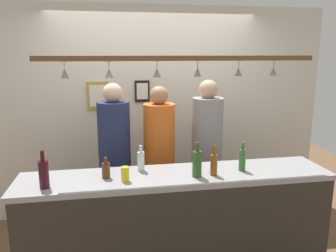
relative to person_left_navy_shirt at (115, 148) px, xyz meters
name	(u,v)px	position (x,y,z in m)	size (l,w,h in m)	color
back_wall	(154,112)	(0.52, 0.67, 0.25)	(4.40, 0.06, 2.60)	silver
bar_counter	(181,217)	(0.52, -0.94, -0.37)	(2.70, 0.55, 1.01)	#99999E
overhead_glass_rack	(177,58)	(0.52, -0.73, 0.94)	(2.20, 0.36, 0.04)	brown
hanging_wineglass_far_left	(65,73)	(-0.37, -0.75, 0.83)	(0.07, 0.07, 0.13)	silver
hanging_wineglass_left	(109,73)	(-0.03, -0.78, 0.83)	(0.07, 0.07, 0.13)	silver
hanging_wineglass_center_left	(157,72)	(0.35, -0.76, 0.83)	(0.07, 0.07, 0.13)	silver
hanging_wineglass_center	(197,71)	(0.70, -0.72, 0.83)	(0.07, 0.07, 0.13)	silver
hanging_wineglass_center_right	(238,71)	(1.07, -0.71, 0.83)	(0.07, 0.07, 0.13)	silver
hanging_wineglass_right	(273,71)	(1.39, -0.70, 0.83)	(0.07, 0.07, 0.13)	silver
person_left_navy_shirt	(115,148)	(0.00, 0.00, 0.00)	(0.34, 0.34, 1.73)	#2D334C
person_middle_orange_shirt	(159,148)	(0.48, 0.00, -0.03)	(0.34, 0.34, 1.69)	#2D334C
person_right_grey_shirt	(207,142)	(1.02, 0.00, 0.01)	(0.34, 0.34, 1.75)	#2D334C
bottle_champagne_green	(197,163)	(0.67, -0.87, 0.08)	(0.08, 0.08, 0.30)	#2D5623
bottle_soda_clear	(141,161)	(0.22, -0.64, 0.05)	(0.06, 0.06, 0.23)	silver
bottle_beer_amber_tall	(214,164)	(0.82, -0.86, 0.06)	(0.06, 0.06, 0.26)	brown
bottle_wine_dark_red	(44,173)	(-0.55, -0.90, 0.08)	(0.08, 0.08, 0.30)	#380F19
bottle_beer_green_import	(242,159)	(1.10, -0.80, 0.06)	(0.06, 0.06, 0.26)	#336B2D
bottle_beer_brown_stubby	(106,170)	(-0.09, -0.77, 0.03)	(0.07, 0.07, 0.18)	#512D14
drink_can	(125,174)	(0.07, -0.87, 0.02)	(0.07, 0.07, 0.12)	yellow
picture_frame_caricature	(98,96)	(-0.17, 0.62, 0.48)	(0.26, 0.02, 0.34)	#B29338
picture_frame_crest	(142,91)	(0.37, 0.62, 0.53)	(0.18, 0.02, 0.26)	black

